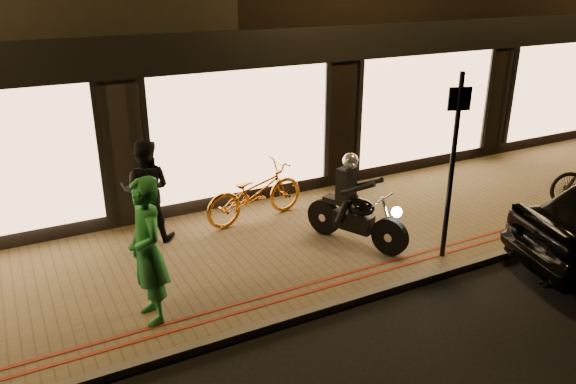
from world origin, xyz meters
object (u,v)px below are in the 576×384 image
at_px(sign_post, 453,158).
at_px(bicycle_gold, 255,193).
at_px(motorcycle, 354,210).
at_px(person_green, 147,251).

bearing_deg(sign_post, bicycle_gold, 127.42).
bearing_deg(sign_post, motorcycle, 133.90).
height_order(motorcycle, person_green, person_green).
distance_m(motorcycle, sign_post, 1.83).
relative_size(motorcycle, bicycle_gold, 0.89).
distance_m(motorcycle, bicycle_gold, 2.00).
height_order(motorcycle, bicycle_gold, motorcycle).
bearing_deg(bicycle_gold, sign_post, -150.91).
bearing_deg(person_green, motorcycle, 95.32).
relative_size(sign_post, person_green, 1.50).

